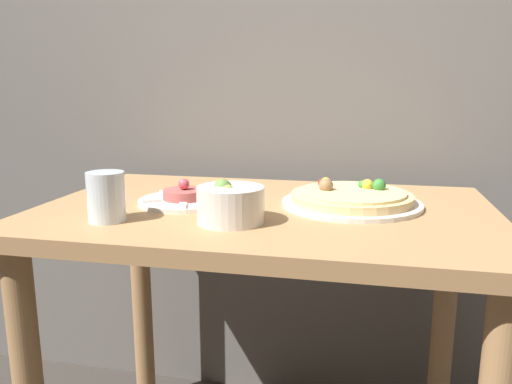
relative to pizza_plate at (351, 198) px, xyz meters
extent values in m
cube|color=#AD7F51|center=(-0.19, -0.05, -0.03)|extent=(1.01, 0.66, 0.03)
cylinder|color=#AD7F51|center=(-0.64, 0.22, -0.41)|extent=(0.06, 0.06, 0.72)
cylinder|color=#AD7F51|center=(0.26, 0.22, -0.41)|extent=(0.06, 0.06, 0.72)
cylinder|color=silver|center=(0.00, 0.00, -0.01)|extent=(0.32, 0.32, 0.01)
cylinder|color=#E5C17F|center=(0.00, 0.00, 0.00)|extent=(0.28, 0.28, 0.02)
cylinder|color=beige|center=(0.00, 0.00, 0.01)|extent=(0.24, 0.24, 0.01)
sphere|color=gold|center=(-0.06, 0.05, 0.03)|extent=(0.02, 0.02, 0.02)
sphere|color=#B22D23|center=(-0.07, 0.05, 0.02)|extent=(0.02, 0.02, 0.02)
sphere|color=#997047|center=(-0.06, 0.00, 0.03)|extent=(0.03, 0.03, 0.03)
sphere|color=#387F33|center=(0.06, 0.03, 0.03)|extent=(0.03, 0.03, 0.03)
sphere|color=#387F33|center=(0.02, 0.04, 0.02)|extent=(0.02, 0.02, 0.02)
sphere|color=gold|center=(0.03, 0.04, 0.03)|extent=(0.03, 0.03, 0.03)
cylinder|color=silver|center=(-0.38, -0.06, -0.01)|extent=(0.21, 0.21, 0.01)
cylinder|color=#B2514C|center=(-0.38, -0.06, 0.00)|extent=(0.10, 0.10, 0.02)
sphere|color=#DB4C5B|center=(-0.38, -0.06, 0.03)|extent=(0.03, 0.03, 0.03)
cube|color=white|center=(-0.30, -0.06, 0.00)|extent=(0.04, 0.02, 0.01)
cube|color=white|center=(-0.36, 0.01, 0.00)|extent=(0.03, 0.04, 0.01)
cube|color=white|center=(-0.44, -0.01, 0.00)|extent=(0.04, 0.04, 0.01)
cube|color=white|center=(-0.44, -0.10, 0.00)|extent=(0.04, 0.04, 0.01)
cube|color=white|center=(-0.36, -0.13, 0.00)|extent=(0.03, 0.04, 0.01)
cylinder|color=silver|center=(-0.23, -0.20, 0.02)|extent=(0.13, 0.13, 0.07)
sphere|color=#8EA34C|center=(-0.24, -0.17, 0.05)|extent=(0.02, 0.02, 0.02)
sphere|color=#668E42|center=(-0.25, -0.19, 0.05)|extent=(0.04, 0.04, 0.04)
sphere|color=#8EA34C|center=(-0.23, -0.20, 0.05)|extent=(0.02, 0.02, 0.02)
cylinder|color=silver|center=(-0.48, -0.24, 0.03)|extent=(0.08, 0.08, 0.10)
camera|label=1|loc=(0.02, -1.13, 0.25)|focal=35.00mm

